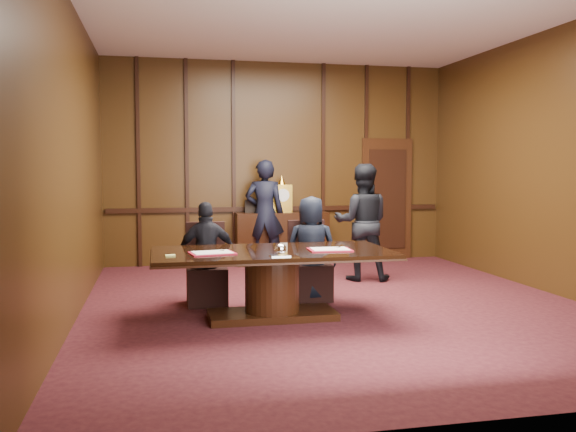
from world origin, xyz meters
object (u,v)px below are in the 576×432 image
object	(u,v)px
signatory_left	(207,254)
signatory_right	(311,249)
sideboard	(282,236)
conference_table	(272,273)
witness_left	(265,213)
witness_right	(362,222)

from	to	relation	value
signatory_left	signatory_right	world-z (taller)	signatory_right
sideboard	signatory_right	xyz separation A→B (m)	(-0.23, -2.96, 0.17)
conference_table	witness_left	size ratio (longest dim) A/B	1.45
sideboard	conference_table	world-z (taller)	sideboard
sideboard	witness_left	xyz separation A→B (m)	(-0.33, -0.16, 0.42)
sideboard	signatory_right	world-z (taller)	sideboard
sideboard	signatory_left	bearing A→B (deg)	-117.35
sideboard	conference_table	bearing A→B (deg)	-103.18
signatory_left	signatory_right	bearing A→B (deg)	178.20
witness_right	conference_table	bearing A→B (deg)	65.97
signatory_left	witness_left	distance (m)	3.06
conference_table	signatory_right	bearing A→B (deg)	50.91
signatory_left	sideboard	bearing A→B (deg)	-119.14
conference_table	signatory_right	size ratio (longest dim) A/B	1.99
signatory_left	witness_left	size ratio (longest dim) A/B	0.70
witness_right	sideboard	bearing A→B (deg)	-47.09
witness_right	signatory_right	bearing A→B (deg)	64.93
sideboard	signatory_left	distance (m)	3.34
signatory_left	signatory_right	size ratio (longest dim) A/B	0.96
signatory_left	conference_table	bearing A→B (deg)	127.30
signatory_right	witness_right	size ratio (longest dim) A/B	0.76
witness_left	sideboard	bearing A→B (deg)	-140.74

